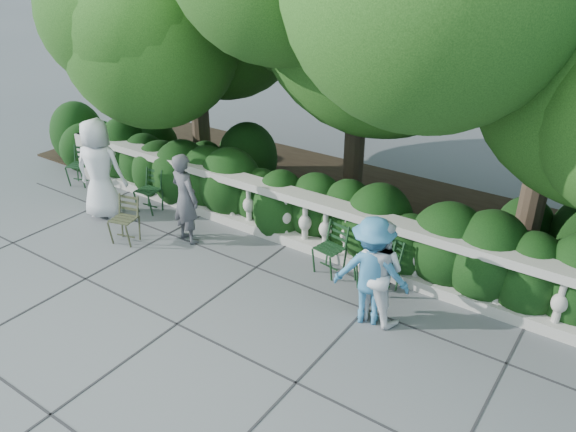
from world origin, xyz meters
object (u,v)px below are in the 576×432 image
Objects in this scene: chair_d at (367,292)px; person_older_blue at (372,271)px; chair_e at (363,286)px; person_businessman at (100,169)px; chair_b at (146,214)px; chair_c at (323,276)px; person_casual_man at (378,270)px; chair_weathered at (122,246)px; chair_f at (374,292)px; chair_a at (78,187)px; person_woman_grey at (185,199)px.

person_older_blue reaches higher than chair_d.
chair_e is 5.31m from person_businessman.
chair_e is (4.62, 0.20, 0.00)m from chair_b.
person_casual_man is (1.15, -0.47, 0.77)m from chair_c.
chair_c and chair_weathered have the same top height.
chair_c is (3.97, 0.08, 0.00)m from chair_b.
chair_c is 0.87m from chair_f.
chair_c is 1.00× the size of chair_f.
person_casual_man is at bearing -134.67° from person_older_blue.
chair_a and chair_d have the same top height.
chair_b is at bearing 104.00° from chair_weathered.
chair_b is 1.00× the size of chair_d.
person_older_blue is at bearing -173.77° from person_woman_grey.
chair_f and chair_weathered have the same top height.
person_woman_grey is at bearing -23.00° from person_older_blue.
chair_weathered is (2.75, -1.14, 0.00)m from chair_a.
person_casual_man is at bearing -43.75° from chair_d.
chair_f is 0.53× the size of person_older_blue.
chair_f is at bearing -3.02° from chair_b.
chair_b is 3.98m from chair_c.
chair_c is 0.79m from chair_d.
chair_b is 4.84m from chair_f.
person_casual_man reaches higher than chair_c.
chair_b is at bearing -160.22° from chair_f.
chair_e is at bearing -44.19° from person_casual_man.
person_casual_man is (0.36, -0.47, 0.77)m from chair_d.
chair_f is 4.43m from chair_weathered.
chair_e is (6.78, 0.14, 0.00)m from chair_a.
chair_f is 0.52× the size of person_woman_grey.
person_older_blue is (3.67, -0.23, -0.01)m from person_woman_grey.
chair_d is 1.03m from person_older_blue.
chair_b is 1.00× the size of chair_f.
chair_e is at bearing -76.54° from person_older_blue.
chair_b is 1.00× the size of chair_weathered.
chair_d is 0.97m from person_casual_man.
person_woman_grey reaches higher than person_casual_man.
chair_d is (4.76, 0.08, 0.00)m from chair_b.
person_older_blue is (0.45, -0.70, 0.80)m from chair_e.
chair_a is 2.98m from chair_weathered.
chair_a is 1.00× the size of chair_e.
person_casual_man is at bearing -5.85° from chair_weathered.
person_older_blue reaches higher than chair_e.
chair_c is 0.44× the size of person_businessman.
person_businessman is at bearing 15.28° from person_woman_grey.
person_woman_grey is (1.41, -0.28, 0.81)m from chair_b.
chair_a is at bearing -156.92° from chair_e.
person_older_blue is at bearing 70.52° from person_casual_man.
chair_c is 1.00× the size of chair_e.
person_casual_man is (0.29, -0.55, 0.77)m from chair_f.
chair_b is 0.52× the size of person_woman_grey.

